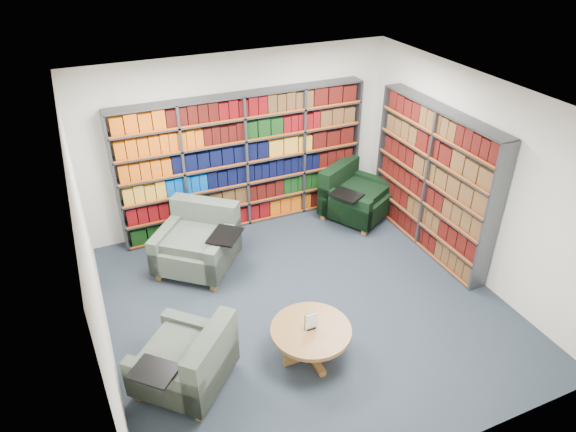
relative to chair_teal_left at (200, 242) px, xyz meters
name	(u,v)px	position (x,y,z in m)	size (l,w,h in m)	color
room_shell	(308,215)	(1.04, -1.46, 1.03)	(5.02, 5.02, 2.82)	#1D2431
bookshelf_back	(245,162)	(1.04, 0.89, 0.72)	(4.00, 0.28, 2.20)	#47494F
bookshelf_right	(432,181)	(3.39, -0.86, 0.72)	(0.28, 2.50, 2.20)	#47494F
chair_teal_left	(200,242)	(0.00, 0.00, 0.00)	(1.43, 1.43, 0.93)	#092132
chair_green_right	(352,197)	(2.75, 0.34, -0.02)	(1.33, 1.33, 0.89)	black
chair_teal_front	(190,363)	(-0.69, -2.19, -0.04)	(1.29, 1.29, 0.83)	#092132
coffee_table	(311,334)	(0.69, -2.33, -0.02)	(0.94, 0.94, 0.66)	#9E6134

